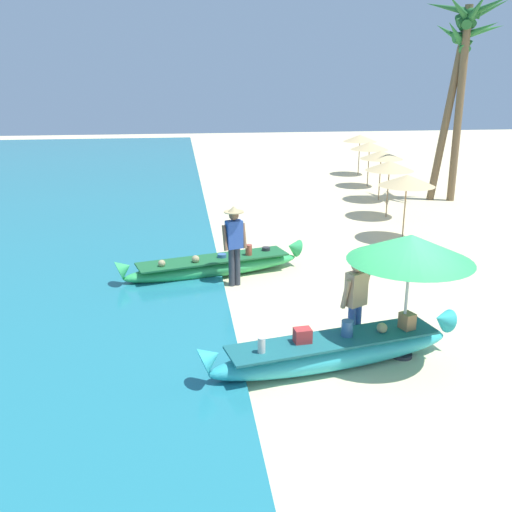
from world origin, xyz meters
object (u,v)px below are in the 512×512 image
at_px(person_tourist_customer, 356,298).
at_px(patio_umbrella_large, 411,248).
at_px(boat_green_midground, 214,266).
at_px(person_vendor_hatted, 234,240).
at_px(palm_tree_leaning_seaward, 460,61).
at_px(boat_cyan_foreground, 334,351).
at_px(palm_tree_tall_inland, 467,35).

relative_size(person_tourist_customer, patio_umbrella_large, 0.75).
bearing_deg(boat_green_midground, patio_umbrella_large, -57.08).
relative_size(person_vendor_hatted, palm_tree_leaning_seaward, 0.28).
distance_m(boat_cyan_foreground, person_vendor_hatted, 4.30).
bearing_deg(person_tourist_customer, palm_tree_leaning_seaward, 57.95).
xyz_separation_m(boat_cyan_foreground, person_tourist_customer, (0.54, 0.70, 0.62)).
relative_size(boat_green_midground, palm_tree_leaning_seaward, 0.70).
relative_size(boat_cyan_foreground, person_vendor_hatted, 2.45).
xyz_separation_m(boat_cyan_foreground, palm_tree_tall_inland, (7.90, 12.15, 5.68)).
xyz_separation_m(patio_umbrella_large, palm_tree_tall_inland, (6.65, 11.94, 4.03)).
bearing_deg(palm_tree_tall_inland, person_vendor_hatted, -138.43).
xyz_separation_m(boat_cyan_foreground, boat_green_midground, (-1.68, 4.73, -0.04)).
bearing_deg(palm_tree_tall_inland, boat_green_midground, -142.24).
height_order(boat_cyan_foreground, person_vendor_hatted, person_vendor_hatted).
bearing_deg(person_vendor_hatted, person_tourist_customer, -61.75).
height_order(boat_cyan_foreground, person_tourist_customer, person_tourist_customer).
xyz_separation_m(person_tourist_customer, palm_tree_leaning_seaward, (7.35, 11.74, 4.21)).
relative_size(boat_cyan_foreground, boat_green_midground, 0.99).
bearing_deg(person_tourist_customer, patio_umbrella_large, -35.06).
bearing_deg(person_tourist_customer, palm_tree_tall_inland, 57.28).
bearing_deg(person_vendor_hatted, boat_green_midground, 121.80).
height_order(boat_green_midground, palm_tree_tall_inland, palm_tree_tall_inland).
xyz_separation_m(person_vendor_hatted, palm_tree_leaning_seaward, (9.14, 8.41, 4.05)).
height_order(boat_green_midground, palm_tree_leaning_seaward, palm_tree_leaning_seaward).
distance_m(boat_cyan_foreground, patio_umbrella_large, 2.08).
bearing_deg(person_vendor_hatted, boat_cyan_foreground, -72.79).
distance_m(person_vendor_hatted, palm_tree_tall_inland, 13.17).
distance_m(boat_green_midground, person_vendor_hatted, 1.16).
relative_size(boat_cyan_foreground, palm_tree_tall_inland, 0.62).
height_order(boat_green_midground, patio_umbrella_large, patio_umbrella_large).
bearing_deg(palm_tree_tall_inland, patio_umbrella_large, -119.10).
distance_m(boat_green_midground, palm_tree_tall_inland, 13.40).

